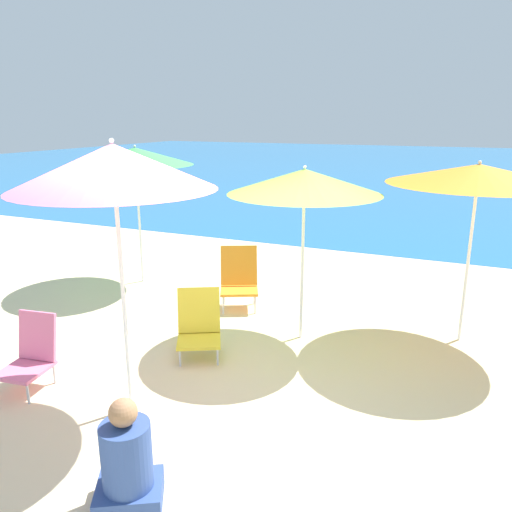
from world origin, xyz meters
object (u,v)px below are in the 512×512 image
Objects in this scene: beach_chair_orange at (239,277)px; beach_umbrella_orange at (478,174)px; beach_umbrella_green at (135,156)px; beach_chair_yellow at (199,324)px; beach_umbrella_pink at (113,167)px; beach_umbrella_lime at (305,182)px; person_seated_near at (127,464)px; beach_chair_pink at (31,353)px.

beach_umbrella_orange is at bearing -24.85° from beach_chair_orange.
beach_umbrella_green is 2.53m from beach_chair_orange.
beach_umbrella_orange is 3.54m from beach_chair_yellow.
beach_umbrella_pink is 2.89× the size of beach_chair_orange.
beach_umbrella_lime is 1.98m from beach_chair_orange.
beach_umbrella_orange is 2.61× the size of person_seated_near.
beach_chair_yellow is (-0.92, -0.87, -1.55)m from beach_umbrella_lime.
beach_umbrella_pink is at bearing -111.31° from beach_chair_orange.
beach_umbrella_green is at bearing -175.33° from person_seated_near.
beach_umbrella_orange is 2.54× the size of beach_chair_orange.
beach_chair_yellow is (1.18, 1.28, -0.00)m from beach_chair_pink.
beach_umbrella_lime is at bearing -18.49° from beach_umbrella_green.
beach_umbrella_pink is 2.97× the size of person_seated_near.
beach_chair_pink is 2.11m from person_seated_near.
beach_umbrella_green reaches higher than beach_chair_yellow.
beach_chair_orange is at bearing 150.12° from beach_umbrella_lime.
person_seated_near is at bearing -117.85° from beach_umbrella_orange.
beach_chair_orange is (-2.94, -0.04, -1.57)m from beach_umbrella_orange.
beach_chair_pink is 2.97m from beach_chair_orange.
beach_chair_yellow is 0.90× the size of person_seated_near.
beach_chair_orange is 1.03× the size of person_seated_near.
beach_chair_orange is at bearing -179.19° from beach_umbrella_orange.
beach_chair_pink is at bearing -134.28° from beach_umbrella_lime.
beach_umbrella_green is 0.90× the size of beach_umbrella_pink.
beach_umbrella_lime is 3.48m from person_seated_near.
beach_umbrella_lime is 2.01m from beach_chair_yellow.
beach_umbrella_green is at bearing 161.51° from beach_umbrella_lime.
beach_umbrella_pink is at bearing -134.09° from beach_umbrella_orange.
beach_umbrella_green reaches higher than beach_umbrella_lime.
beach_umbrella_orange reaches higher than beach_umbrella_lime.
beach_umbrella_green is 2.67× the size of person_seated_near.
beach_umbrella_lime is at bearing 145.91° from person_seated_near.
beach_umbrella_orange reaches higher than beach_chair_yellow.
beach_umbrella_green is at bearing 176.14° from beach_umbrella_orange.
beach_umbrella_pink reaches higher than person_seated_near.
beach_umbrella_lime is 2.82× the size of beach_chair_yellow.
beach_umbrella_green is at bearing 143.48° from beach_chair_orange.
beach_umbrella_orange is at bearing -3.86° from beach_umbrella_green.
beach_umbrella_pink is 3.33× the size of beach_chair_pink.
beach_umbrella_pink is 3.31m from beach_chair_orange.
person_seated_near is (-0.21, -3.09, -1.58)m from beach_umbrella_lime.
beach_chair_pink is at bearing -146.63° from person_seated_near.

